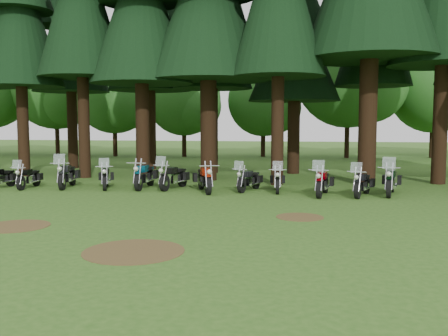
% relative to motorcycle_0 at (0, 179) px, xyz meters
% --- Properties ---
extents(ground, '(120.00, 120.00, 0.00)m').
position_rel_motorcycle_0_xyz_m(ground, '(8.00, -5.01, -0.42)').
color(ground, '#2D5719').
rests_on(ground, ground).
extents(pine_back_1, '(4.52, 4.52, 16.22)m').
position_rel_motorcycle_0_xyz_m(pine_back_1, '(-1.26, 9.34, 9.29)').
color(pine_back_1, black).
rests_on(pine_back_1, ground).
extents(pine_back_2, '(4.85, 4.85, 16.30)m').
position_rel_motorcycle_0_xyz_m(pine_back_2, '(3.62, 9.40, 9.34)').
color(pine_back_2, black).
rests_on(pine_back_2, ground).
extents(pine_back_4, '(4.94, 4.94, 13.78)m').
position_rel_motorcycle_0_xyz_m(pine_back_4, '(12.04, 8.24, 7.83)').
color(pine_back_4, black).
rests_on(pine_back_4, ground).
extents(decid_1, '(7.91, 7.69, 9.88)m').
position_rel_motorcycle_0_xyz_m(decid_1, '(-7.98, 20.76, 5.42)').
color(decid_1, black).
rests_on(decid_1, ground).
extents(decid_2, '(6.72, 6.53, 8.40)m').
position_rel_motorcycle_0_xyz_m(decid_2, '(-2.43, 19.77, 4.54)').
color(decid_2, black).
rests_on(decid_2, ground).
extents(decid_3, '(6.12, 5.95, 7.65)m').
position_rel_motorcycle_0_xyz_m(decid_3, '(3.29, 20.12, 4.10)').
color(decid_3, black).
rests_on(decid_3, ground).
extents(decid_4, '(5.93, 5.76, 7.41)m').
position_rel_motorcycle_0_xyz_m(decid_4, '(9.58, 21.32, 3.95)').
color(decid_4, black).
rests_on(decid_4, ground).
extents(decid_5, '(8.45, 8.21, 10.56)m').
position_rel_motorcycle_0_xyz_m(decid_5, '(16.30, 20.71, 5.82)').
color(decid_5, black).
rests_on(decid_5, ground).
extents(decid_6, '(7.06, 6.86, 8.82)m').
position_rel_motorcycle_0_xyz_m(decid_6, '(22.86, 22.00, 4.79)').
color(decid_6, black).
rests_on(decid_6, ground).
extents(dirt_patch_0, '(1.80, 1.80, 0.01)m').
position_rel_motorcycle_0_xyz_m(dirt_patch_0, '(5.00, -7.01, -0.41)').
color(dirt_patch_0, '#4C3D1E').
rests_on(dirt_patch_0, ground).
extents(dirt_patch_1, '(1.40, 1.40, 0.01)m').
position_rel_motorcycle_0_xyz_m(dirt_patch_1, '(12.50, -4.51, -0.41)').
color(dirt_patch_1, '#4C3D1E').
rests_on(dirt_patch_1, ground).
extents(dirt_patch_2, '(2.20, 2.20, 0.01)m').
position_rel_motorcycle_0_xyz_m(dirt_patch_2, '(9.00, -9.01, -0.41)').
color(dirt_patch_2, '#4C3D1E').
rests_on(dirt_patch_2, ground).
extents(motorcycle_0, '(0.33, 2.01, 0.82)m').
position_rel_motorcycle_0_xyz_m(motorcycle_0, '(0.00, 0.00, 0.00)').
color(motorcycle_0, black).
rests_on(motorcycle_0, ground).
extents(motorcycle_1, '(0.43, 2.03, 1.27)m').
position_rel_motorcycle_0_xyz_m(motorcycle_1, '(1.14, 0.25, 0.01)').
color(motorcycle_1, black).
rests_on(motorcycle_1, ground).
extents(motorcycle_2, '(0.79, 2.41, 1.52)m').
position_rel_motorcycle_0_xyz_m(motorcycle_2, '(2.66, 0.67, 0.09)').
color(motorcycle_2, black).
rests_on(motorcycle_2, ground).
extents(motorcycle_3, '(0.98, 2.12, 1.36)m').
position_rel_motorcycle_0_xyz_m(motorcycle_3, '(4.39, 0.65, 0.04)').
color(motorcycle_3, black).
rests_on(motorcycle_3, ground).
extents(motorcycle_4, '(0.35, 2.43, 0.99)m').
position_rel_motorcycle_0_xyz_m(motorcycle_4, '(6.00, 0.96, 0.09)').
color(motorcycle_4, black).
rests_on(motorcycle_4, ground).
extents(motorcycle_5, '(0.80, 2.29, 1.44)m').
position_rel_motorcycle_0_xyz_m(motorcycle_5, '(7.25, 0.95, 0.07)').
color(motorcycle_5, black).
rests_on(motorcycle_5, ground).
extents(motorcycle_6, '(1.00, 2.29, 0.97)m').
position_rel_motorcycle_0_xyz_m(motorcycle_6, '(8.70, 0.30, 0.08)').
color(motorcycle_6, black).
rests_on(motorcycle_6, ground).
extents(motorcycle_7, '(0.88, 2.02, 1.29)m').
position_rel_motorcycle_0_xyz_m(motorcycle_7, '(10.42, 0.86, 0.01)').
color(motorcycle_7, black).
rests_on(motorcycle_7, ground).
extents(motorcycle_8, '(0.41, 2.09, 1.31)m').
position_rel_motorcycle_0_xyz_m(motorcycle_8, '(11.57, 0.80, 0.02)').
color(motorcycle_8, black).
rests_on(motorcycle_8, ground).
extents(motorcycle_9, '(0.69, 2.28, 1.43)m').
position_rel_motorcycle_0_xyz_m(motorcycle_9, '(13.31, -0.01, 0.06)').
color(motorcycle_9, black).
rests_on(motorcycle_9, ground).
extents(motorcycle_10, '(0.95, 2.12, 1.36)m').
position_rel_motorcycle_0_xyz_m(motorcycle_10, '(14.78, 0.08, 0.04)').
color(motorcycle_10, black).
rests_on(motorcycle_10, ground).
extents(motorcycle_11, '(0.85, 2.44, 1.54)m').
position_rel_motorcycle_0_xyz_m(motorcycle_11, '(15.88, 0.56, 0.10)').
color(motorcycle_11, black).
rests_on(motorcycle_11, ground).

